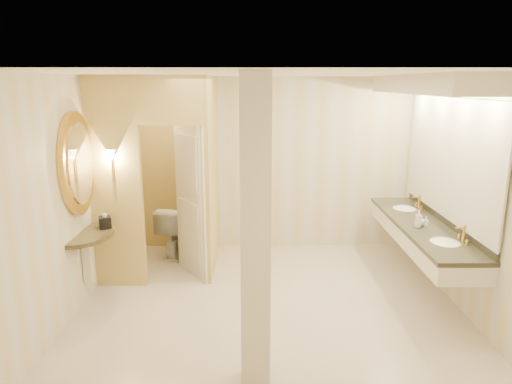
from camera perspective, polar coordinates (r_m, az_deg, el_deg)
The scene contains 16 objects.
floor at distance 5.73m, azimuth 1.64°, elevation -13.52°, with size 4.50×4.50×0.00m, color beige.
ceiling at distance 5.11m, azimuth 1.85°, elevation 14.57°, with size 4.50×4.50×0.00m, color white.
wall_back at distance 7.22m, azimuth 1.20°, elevation 3.48°, with size 4.50×0.02×2.70m, color beige.
wall_front at distance 3.35m, azimuth 2.92°, elevation -8.46°, with size 4.50×0.02×2.70m, color beige.
wall_left at distance 5.65m, azimuth -21.72°, elevation -0.30°, with size 0.02×4.00×2.70m, color beige.
wall_right at distance 5.79m, azimuth 24.58°, elevation -0.25°, with size 0.02×4.00×2.70m, color beige.
toilet_closet at distance 6.26m, azimuth -8.97°, elevation 2.11°, with size 1.50×1.55×2.70m.
wall_sconce at distance 5.87m, azimuth -17.58°, elevation 4.32°, with size 0.14×0.14×0.42m.
vanity at distance 5.99m, azimuth 20.93°, elevation 3.25°, with size 0.75×2.79×2.09m.
console_shelf at distance 5.68m, azimuth -21.17°, elevation -0.31°, with size 0.91×0.91×1.91m.
pillar at distance 3.81m, azimuth -0.05°, elevation -5.71°, with size 0.25×0.25×2.70m, color silver.
tissue_box at distance 5.87m, azimuth -18.35°, elevation -3.62°, with size 0.14×0.14×0.14m, color black.
toilet at distance 7.16m, azimuth -9.83°, elevation -4.70°, with size 0.44×0.77×0.79m, color white.
soap_bottle_a at distance 6.03m, azimuth 20.47°, elevation -3.48°, with size 0.05×0.05×0.12m, color beige.
soap_bottle_b at distance 6.02m, azimuth 19.88°, elevation -3.38°, with size 0.10×0.10×0.13m, color silver.
soap_bottle_c at distance 5.93m, azimuth 19.62°, elevation -3.19°, with size 0.08×0.08×0.22m, color #C6B28C.
Camera 1 is at (-0.18, -5.11, 2.60)m, focal length 32.00 mm.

